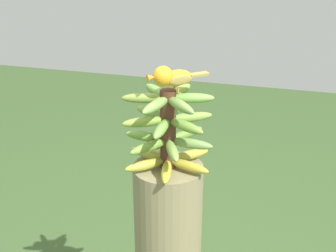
% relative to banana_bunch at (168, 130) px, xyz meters
% --- Properties ---
extents(banana_bunch, '(0.33, 0.33, 0.29)m').
position_rel_banana_bunch_xyz_m(banana_bunch, '(0.00, 0.00, 0.00)').
color(banana_bunch, '#4C2D1E').
rests_on(banana_bunch, banana_tree).
extents(perched_bird, '(0.16, 0.18, 0.09)m').
position_rel_banana_bunch_xyz_m(perched_bird, '(-0.02, -0.01, 0.20)').
color(perched_bird, '#C68933').
rests_on(perched_bird, banana_bunch).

